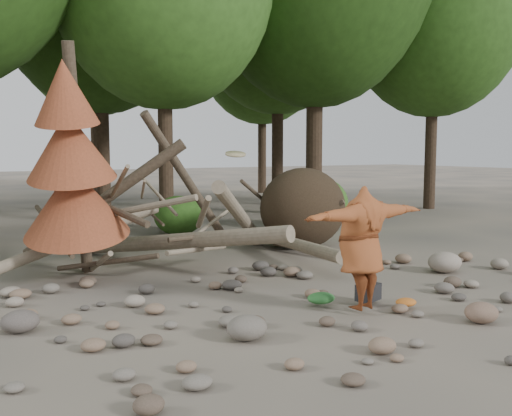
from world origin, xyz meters
TOP-DOWN VIEW (x-y plane):
  - ground at (0.00, 0.00)m, footprint 120.00×120.00m
  - deadfall_pile at (2.02, 4.24)m, footprint 8.55×5.24m
  - dead_conifer at (-3.12, 3.37)m, footprint 2.06×2.16m
  - bush_mid at (0.80, 7.80)m, footprint 1.40×1.40m
  - bush_right at (5.00, 7.00)m, footprint 2.00×2.00m
  - frisbee_thrower at (0.05, -0.75)m, footprint 3.09×1.14m
  - backpack at (0.52, -0.41)m, footprint 0.45×0.37m
  - cloth_green at (-0.22, -0.15)m, footprint 0.45×0.38m
  - cloth_orange at (0.80, -0.94)m, footprint 0.34×0.28m
  - boulder_front_left at (-1.98, -0.91)m, footprint 0.53×0.48m
  - boulder_front_right at (1.21, -1.97)m, footprint 0.49×0.44m
  - boulder_mid_right at (3.38, 0.57)m, footprint 0.68×0.61m
  - boulder_mid_left at (-4.42, 0.90)m, footprint 0.50×0.45m

SIDE VIEW (x-z plane):
  - ground at x=0.00m, z-range 0.00..0.00m
  - cloth_orange at x=0.80m, z-range 0.00..0.12m
  - cloth_green at x=-0.22m, z-range 0.00..0.17m
  - backpack at x=0.52m, z-range 0.00..0.26m
  - boulder_front_right at x=1.21m, z-range 0.00..0.29m
  - boulder_mid_left at x=-4.42m, z-range 0.00..0.30m
  - boulder_front_left at x=-1.98m, z-range 0.00..0.32m
  - boulder_mid_right at x=3.38m, z-range 0.00..0.41m
  - bush_mid at x=0.80m, z-range 0.00..1.12m
  - bush_right at x=5.00m, z-range 0.00..1.60m
  - deadfall_pile at x=2.02m, z-range -0.70..2.60m
  - frisbee_thrower at x=0.05m, z-range -0.18..2.16m
  - dead_conifer at x=-3.12m, z-range -0.06..4.29m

